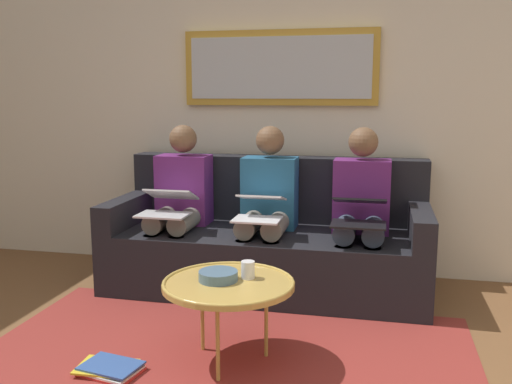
{
  "coord_description": "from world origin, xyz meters",
  "views": [
    {
      "loc": [
        -0.76,
        1.72,
        1.36
      ],
      "look_at": [
        0.0,
        -1.7,
        0.75
      ],
      "focal_mm": 39.68,
      "sensor_mm": 36.0,
      "label": 1
    }
  ],
  "objects": [
    {
      "name": "wall_rear",
      "position": [
        0.0,
        -2.6,
        1.3
      ],
      "size": [
        6.0,
        0.12,
        2.6
      ],
      "primitive_type": "cube",
      "color": "beige",
      "rests_on": "ground_plane"
    },
    {
      "name": "area_rug",
      "position": [
        0.0,
        -0.85,
        0.0
      ],
      "size": [
        2.6,
        1.8,
        0.01
      ],
      "primitive_type": "cube",
      "color": "maroon",
      "rests_on": "ground_plane"
    },
    {
      "name": "couch",
      "position": [
        0.0,
        -2.12,
        0.31
      ],
      "size": [
        2.2,
        0.9,
        0.9
      ],
      "color": "black",
      "rests_on": "ground_plane"
    },
    {
      "name": "framed_mirror",
      "position": [
        0.0,
        -2.51,
        1.55
      ],
      "size": [
        1.46,
        0.05,
        0.55
      ],
      "color": "#B7892D"
    },
    {
      "name": "coffee_table",
      "position": [
        -0.04,
        -0.9,
        0.42
      ],
      "size": [
        0.67,
        0.67,
        0.44
      ],
      "color": "tan",
      "rests_on": "ground_plane"
    },
    {
      "name": "cup",
      "position": [
        -0.12,
        -0.98,
        0.47
      ],
      "size": [
        0.07,
        0.07,
        0.09
      ],
      "primitive_type": "cylinder",
      "color": "silver",
      "rests_on": "coffee_table"
    },
    {
      "name": "bowl",
      "position": [
        0.02,
        -0.91,
        0.45
      ],
      "size": [
        0.2,
        0.2,
        0.05
      ],
      "primitive_type": "cylinder",
      "color": "slate",
      "rests_on": "coffee_table"
    },
    {
      "name": "person_left",
      "position": [
        -0.64,
        -2.05,
        0.61
      ],
      "size": [
        0.38,
        0.58,
        1.14
      ],
      "color": "#66236B",
      "rests_on": "couch"
    },
    {
      "name": "laptop_black",
      "position": [
        -0.64,
        -1.81,
        0.63
      ],
      "size": [
        0.33,
        0.39,
        0.16
      ],
      "color": "black"
    },
    {
      "name": "person_middle",
      "position": [
        0.0,
        -2.05,
        0.61
      ],
      "size": [
        0.38,
        0.58,
        1.14
      ],
      "color": "#235B84",
      "rests_on": "couch"
    },
    {
      "name": "laptop_white",
      "position": [
        0.0,
        -1.81,
        0.63
      ],
      "size": [
        0.3,
        0.37,
        0.16
      ],
      "color": "white"
    },
    {
      "name": "person_right",
      "position": [
        0.64,
        -2.05,
        0.61
      ],
      "size": [
        0.38,
        0.58,
        1.14
      ],
      "color": "#66236B",
      "rests_on": "couch"
    },
    {
      "name": "laptop_silver",
      "position": [
        0.64,
        -1.82,
        0.63
      ],
      "size": [
        0.33,
        0.38,
        0.17
      ],
      "color": "silver"
    },
    {
      "name": "magazine_stack",
      "position": [
        0.51,
        -0.66,
        0.03
      ],
      "size": [
        0.33,
        0.25,
        0.04
      ],
      "color": "red",
      "rests_on": "ground_plane"
    }
  ]
}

